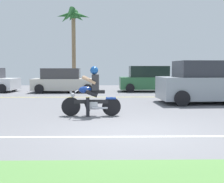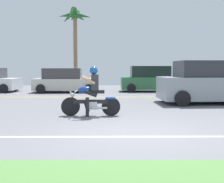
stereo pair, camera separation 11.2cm
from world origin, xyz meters
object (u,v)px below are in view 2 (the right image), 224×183
at_px(parked_car_1, 65,81).
at_px(palm_tree_0, 75,21).
at_px(parked_car_2, 153,80).
at_px(suv_nearby, 214,83).
at_px(motorcyclist, 91,95).

distance_m(parked_car_1, palm_tree_0, 5.82).
height_order(parked_car_1, parked_car_2, parked_car_2).
bearing_deg(parked_car_2, suv_nearby, -73.91).
xyz_separation_m(parked_car_1, palm_tree_0, (0.17, 3.81, 4.39)).
height_order(motorcyclist, parked_car_2, parked_car_2).
xyz_separation_m(motorcyclist, parked_car_1, (-2.28, 8.87, 0.04)).
bearing_deg(parked_car_1, motorcyclist, -75.58).
bearing_deg(palm_tree_0, motorcyclist, -80.55).
distance_m(parked_car_2, palm_tree_0, 7.76).
height_order(suv_nearby, palm_tree_0, palm_tree_0).
bearing_deg(parked_car_1, suv_nearby, -36.88).
bearing_deg(parked_car_1, parked_car_2, 5.23).
relative_size(motorcyclist, parked_car_1, 0.46).
bearing_deg(motorcyclist, palm_tree_0, 99.45).
xyz_separation_m(suv_nearby, parked_car_1, (-7.47, 5.60, -0.19)).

